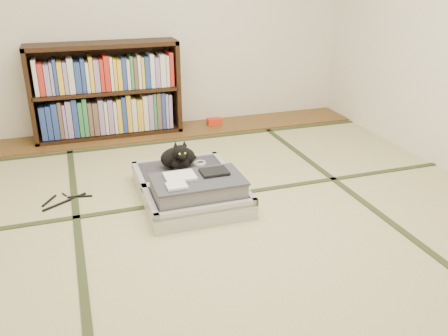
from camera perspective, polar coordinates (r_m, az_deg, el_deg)
name	(u,v)px	position (r m, az deg, el deg)	size (l,w,h in m)	color
floor	(233,222)	(3.21, 1.15, -6.55)	(4.50, 4.50, 0.00)	tan
wood_strip	(169,131)	(4.98, -6.62, 4.43)	(4.00, 0.50, 0.02)	brown
red_item	(214,122)	(5.11, -1.17, 5.61)	(0.15, 0.09, 0.07)	red
tatami_borders	(212,191)	(3.62, -1.48, -2.84)	(4.00, 4.50, 0.01)	#2D381E
bookcase	(107,92)	(4.84, -13.95, 8.83)	(1.43, 0.33, 0.92)	black
suitcase	(191,188)	(3.46, -3.97, -2.42)	(0.71, 0.94, 0.28)	#B9B9BE
cat	(179,157)	(3.67, -5.47, 1.27)	(0.31, 0.32, 0.25)	black
cable_coil	(200,163)	(3.78, -2.90, 0.61)	(0.10, 0.10, 0.02)	white
hanger	(65,200)	(3.67, -18.62, -3.68)	(0.36, 0.26, 0.01)	black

